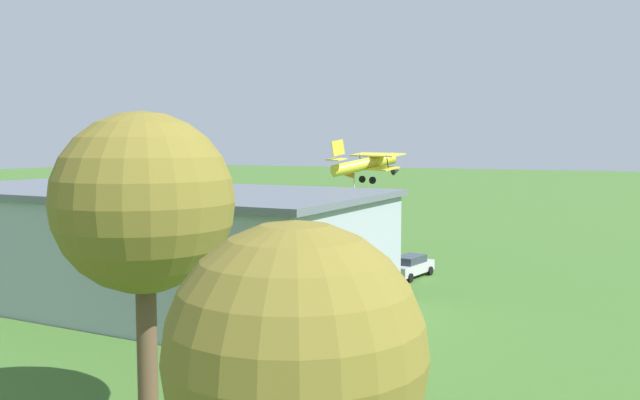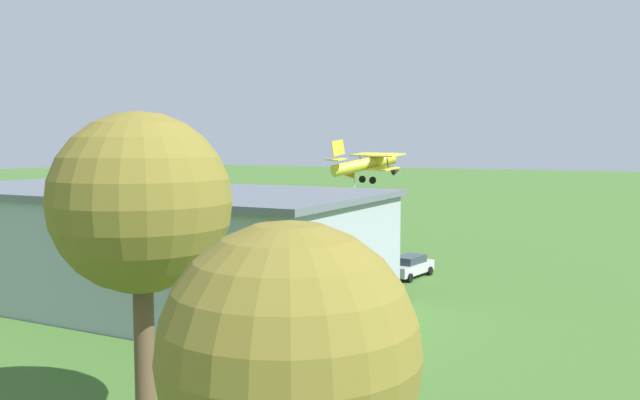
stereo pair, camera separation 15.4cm
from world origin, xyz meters
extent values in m
plane|color=#3D6628|center=(0.00, 0.00, 0.00)|extent=(400.00, 400.00, 0.00)
cube|color=#99A3AD|center=(-0.24, 29.56, 3.27)|extent=(29.51, 13.44, 6.55)
cube|color=slate|center=(-0.24, 29.56, 6.72)|extent=(30.11, 14.04, 0.35)
cube|color=#384251|center=(-0.30, 22.92, 2.69)|extent=(10.00, 0.25, 5.37)
cylinder|color=yellow|center=(-5.59, 6.48, 7.82)|extent=(4.70, 5.51, 2.11)
cone|color=black|center=(-7.68, 3.85, 7.22)|extent=(1.09, 1.10, 0.85)
cube|color=yellow|center=(-6.02, 5.93, 7.53)|extent=(6.85, 5.87, 0.37)
cube|color=yellow|center=(-6.38, 5.48, 8.68)|extent=(6.85, 5.87, 0.37)
cube|color=yellow|center=(-4.00, 8.46, 9.31)|extent=(0.90, 1.09, 1.47)
cube|color=yellow|center=(-3.89, 8.60, 8.30)|extent=(2.59, 2.33, 0.24)
cylinder|color=black|center=(-6.57, 6.77, 6.46)|extent=(0.51, 0.59, 0.64)
cylinder|color=black|center=(-5.08, 5.59, 6.46)|extent=(0.51, 0.59, 0.64)
cylinder|color=#332D28|center=(-8.11, 7.23, 8.11)|extent=(0.25, 0.28, 1.23)
cylinder|color=#332D28|center=(-4.29, 4.18, 8.11)|extent=(0.25, 0.28, 1.23)
cube|color=#B7B7BC|center=(-13.00, 15.48, 0.68)|extent=(2.41, 4.83, 0.73)
cube|color=#2D3842|center=(-13.00, 15.48, 1.31)|extent=(1.90, 2.79, 0.53)
cylinder|color=black|center=(-13.61, 17.17, 0.32)|extent=(0.32, 0.67, 0.64)
cylinder|color=black|center=(-11.91, 16.90, 0.32)|extent=(0.32, 0.67, 0.64)
cylinder|color=black|center=(-14.09, 14.06, 0.32)|extent=(0.32, 0.67, 0.64)
cylinder|color=black|center=(-12.40, 13.80, 0.32)|extent=(0.32, 0.67, 0.64)
cube|color=orange|center=(12.58, 13.99, 0.70)|extent=(1.90, 4.06, 0.76)
cube|color=#2D3842|center=(12.58, 13.99, 1.41)|extent=(1.65, 2.28, 0.65)
cylinder|color=black|center=(11.68, 15.37, 0.32)|extent=(0.23, 0.64, 0.64)
cylinder|color=black|center=(13.52, 15.34, 0.32)|extent=(0.23, 0.64, 0.64)
cylinder|color=black|center=(11.64, 12.63, 0.32)|extent=(0.23, 0.64, 0.64)
cylinder|color=black|center=(13.47, 12.60, 0.32)|extent=(0.23, 0.64, 0.64)
cube|color=gold|center=(18.73, 14.08, 0.70)|extent=(2.33, 4.42, 0.77)
cube|color=#2D3842|center=(18.73, 14.08, 1.38)|extent=(1.88, 2.55, 0.59)
cylinder|color=black|center=(17.65, 15.38, 0.32)|extent=(0.30, 0.66, 0.64)
cylinder|color=black|center=(19.44, 15.62, 0.32)|extent=(0.30, 0.66, 0.64)
cylinder|color=black|center=(18.02, 12.54, 0.32)|extent=(0.30, 0.66, 0.64)
cylinder|color=black|center=(19.81, 12.77, 0.32)|extent=(0.30, 0.66, 0.64)
cube|color=red|center=(25.95, 16.32, 0.67)|extent=(2.18, 4.27, 0.71)
cube|color=#2D3842|center=(25.95, 16.32, 1.34)|extent=(1.76, 2.46, 0.63)
cylinder|color=black|center=(24.93, 17.60, 0.32)|extent=(0.30, 0.66, 0.64)
cylinder|color=black|center=(26.62, 17.80, 0.32)|extent=(0.30, 0.66, 0.64)
cylinder|color=black|center=(25.27, 14.83, 0.32)|extent=(0.30, 0.66, 0.64)
cylinder|color=black|center=(26.96, 15.04, 0.32)|extent=(0.30, 0.66, 0.64)
cube|color=#1E6B38|center=(32.37, 13.99, 0.69)|extent=(2.19, 4.38, 0.74)
cube|color=#2D3842|center=(32.37, 13.99, 1.33)|extent=(1.76, 2.52, 0.55)
cylinder|color=black|center=(31.35, 12.67, 0.32)|extent=(0.30, 0.66, 0.64)
cylinder|color=black|center=(33.03, 12.47, 0.32)|extent=(0.30, 0.66, 0.64)
cylinder|color=#3F3F47|center=(11.69, 17.11, 0.41)|extent=(0.43, 0.43, 0.82)
cylinder|color=#33723F|center=(11.69, 17.11, 1.11)|extent=(0.51, 0.51, 0.58)
sphere|color=brown|center=(11.69, 17.11, 1.51)|extent=(0.22, 0.22, 0.22)
cylinder|color=orange|center=(6.12, 9.96, 0.44)|extent=(0.44, 0.44, 0.87)
cylinder|color=beige|center=(6.12, 9.96, 1.18)|extent=(0.52, 0.52, 0.62)
sphere|color=#D8AD84|center=(6.12, 9.96, 1.61)|extent=(0.24, 0.24, 0.24)
cylinder|color=navy|center=(4.62, 10.42, 0.39)|extent=(0.41, 0.41, 0.79)
cylinder|color=#33723F|center=(4.62, 10.42, 1.07)|extent=(0.49, 0.49, 0.56)
sphere|color=#D8AD84|center=(4.62, 10.42, 1.45)|extent=(0.21, 0.21, 0.21)
cylinder|color=navy|center=(1.60, 13.20, 0.42)|extent=(0.45, 0.45, 0.83)
cylinder|color=#72338C|center=(1.60, 13.20, 1.13)|extent=(0.53, 0.53, 0.59)
sphere|color=#D8AD84|center=(1.60, 13.20, 1.54)|extent=(0.23, 0.23, 0.23)
cylinder|color=beige|center=(4.51, 13.57, 0.43)|extent=(0.45, 0.45, 0.87)
cylinder|color=#3F3F47|center=(4.51, 13.57, 1.18)|extent=(0.54, 0.54, 0.61)
sphere|color=#9E704C|center=(4.51, 13.57, 1.60)|extent=(0.24, 0.24, 0.24)
sphere|color=olive|center=(-22.28, 49.73, 5.68)|extent=(5.00, 5.00, 5.00)
cylinder|color=brown|center=(-13.51, 43.90, 2.97)|extent=(0.67, 0.67, 5.94)
sphere|color=olive|center=(-13.51, 43.90, 7.71)|extent=(5.90, 5.90, 5.90)
cylinder|color=silver|center=(-3.75, 4.33, 3.46)|extent=(0.12, 0.12, 6.92)
cone|color=orange|center=(-3.05, 4.33, 6.77)|extent=(1.40, 0.88, 0.60)
camera|label=1|loc=(-28.04, 60.28, 9.56)|focal=36.82mm
camera|label=2|loc=(-28.18, 60.21, 9.56)|focal=36.82mm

